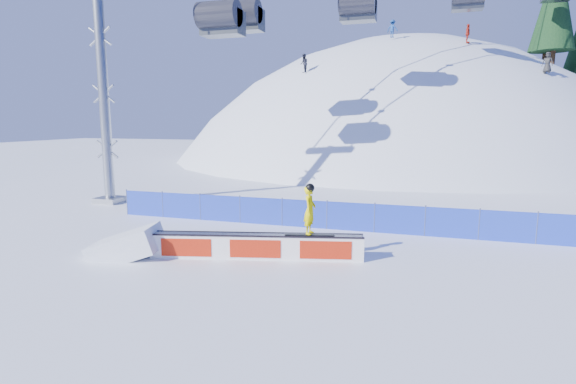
% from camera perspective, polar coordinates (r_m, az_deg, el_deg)
% --- Properties ---
extents(ground, '(160.00, 160.00, 0.00)m').
position_cam_1_polar(ground, '(14.87, 5.00, -8.94)').
color(ground, white).
rests_on(ground, ground).
extents(snow_hill, '(64.00, 64.00, 64.00)m').
position_cam_1_polar(snow_hill, '(60.31, 13.49, -13.12)').
color(snow_hill, silver).
rests_on(snow_hill, ground).
extents(safety_fence, '(22.05, 0.05, 1.30)m').
position_cam_1_polar(safety_fence, '(18.99, 7.92, -3.12)').
color(safety_fence, '#1E39BB').
rests_on(safety_fence, ground).
extents(rail_box, '(7.06, 2.15, 0.86)m').
position_cam_1_polar(rail_box, '(15.18, -4.07, -6.89)').
color(rail_box, white).
rests_on(rail_box, ground).
extents(snow_ramp, '(2.68, 2.02, 1.50)m').
position_cam_1_polar(snow_ramp, '(16.49, -19.75, -7.64)').
color(snow_ramp, white).
rests_on(snow_ramp, ground).
extents(snowboarder, '(1.66, 0.67, 1.71)m').
position_cam_1_polar(snowboarder, '(14.74, 2.79, -2.25)').
color(snowboarder, black).
rests_on(snowboarder, rail_box).
extents(distant_skiers, '(20.96, 6.50, 5.66)m').
position_cam_1_polar(distant_skiers, '(43.97, 15.81, 17.52)').
color(distant_skiers, black).
rests_on(distant_skiers, ground).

